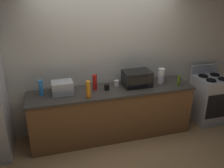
{
  "coord_description": "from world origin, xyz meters",
  "views": [
    {
      "loc": [
        -1.04,
        -3.26,
        2.57
      ],
      "look_at": [
        0.0,
        0.4,
        1.0
      ],
      "focal_mm": 39.22,
      "sensor_mm": 36.0,
      "label": 1
    }
  ],
  "objects_px": {
    "stove_range": "(209,99)",
    "bottle_spray_cleaner": "(41,88)",
    "mug_white": "(117,83)",
    "bottle_dish_soap": "(88,89)",
    "paper_towel_roll": "(161,76)",
    "mug_black": "(107,87)",
    "toaster_oven": "(62,88)",
    "microwave": "(137,78)",
    "bottle_hot_sauce": "(95,82)",
    "bottle_olive_oil": "(179,80)"
  },
  "relations": [
    {
      "from": "stove_range",
      "to": "bottle_spray_cleaner",
      "type": "bearing_deg",
      "value": 178.24
    },
    {
      "from": "bottle_spray_cleaner",
      "to": "mug_white",
      "type": "relative_size",
      "value": 2.54
    },
    {
      "from": "bottle_spray_cleaner",
      "to": "bottle_dish_soap",
      "type": "bearing_deg",
      "value": -22.9
    },
    {
      "from": "paper_towel_roll",
      "to": "mug_black",
      "type": "height_order",
      "value": "paper_towel_roll"
    },
    {
      "from": "toaster_oven",
      "to": "mug_black",
      "type": "xyz_separation_m",
      "value": [
        0.73,
        -0.05,
        -0.06
      ]
    },
    {
      "from": "mug_white",
      "to": "bottle_spray_cleaner",
      "type": "bearing_deg",
      "value": -178.39
    },
    {
      "from": "stove_range",
      "to": "mug_white",
      "type": "height_order",
      "value": "stove_range"
    },
    {
      "from": "microwave",
      "to": "paper_towel_roll",
      "type": "height_order",
      "value": "same"
    },
    {
      "from": "mug_white",
      "to": "mug_black",
      "type": "xyz_separation_m",
      "value": [
        -0.21,
        -0.12,
        -0.0
      ]
    },
    {
      "from": "microwave",
      "to": "bottle_hot_sauce",
      "type": "xyz_separation_m",
      "value": [
        -0.74,
        0.03,
        -0.0
      ]
    },
    {
      "from": "bottle_hot_sauce",
      "to": "mug_white",
      "type": "height_order",
      "value": "bottle_hot_sauce"
    },
    {
      "from": "bottle_spray_cleaner",
      "to": "mug_white",
      "type": "xyz_separation_m",
      "value": [
        1.28,
        0.04,
        -0.08
      ]
    },
    {
      "from": "toaster_oven",
      "to": "mug_black",
      "type": "height_order",
      "value": "toaster_oven"
    },
    {
      "from": "bottle_spray_cleaner",
      "to": "microwave",
      "type": "bearing_deg",
      "value": -1.73
    },
    {
      "from": "microwave",
      "to": "mug_white",
      "type": "height_order",
      "value": "microwave"
    },
    {
      "from": "paper_towel_roll",
      "to": "mug_black",
      "type": "distance_m",
      "value": 1.02
    },
    {
      "from": "bottle_spray_cleaner",
      "to": "bottle_olive_oil",
      "type": "distance_m",
      "value": 2.34
    },
    {
      "from": "bottle_dish_soap",
      "to": "mug_white",
      "type": "height_order",
      "value": "bottle_dish_soap"
    },
    {
      "from": "paper_towel_roll",
      "to": "bottle_olive_oil",
      "type": "height_order",
      "value": "paper_towel_roll"
    },
    {
      "from": "bottle_hot_sauce",
      "to": "mug_white",
      "type": "relative_size",
      "value": 2.59
    },
    {
      "from": "bottle_spray_cleaner",
      "to": "bottle_olive_oil",
      "type": "height_order",
      "value": "bottle_spray_cleaner"
    },
    {
      "from": "bottle_dish_soap",
      "to": "bottle_olive_oil",
      "type": "bearing_deg",
      "value": 2.0
    },
    {
      "from": "stove_range",
      "to": "mug_black",
      "type": "height_order",
      "value": "stove_range"
    },
    {
      "from": "microwave",
      "to": "bottle_spray_cleaner",
      "type": "relative_size",
      "value": 1.87
    },
    {
      "from": "microwave",
      "to": "bottle_olive_oil",
      "type": "bearing_deg",
      "value": -15.37
    },
    {
      "from": "microwave",
      "to": "bottle_spray_cleaner",
      "type": "distance_m",
      "value": 1.62
    },
    {
      "from": "stove_range",
      "to": "bottle_dish_soap",
      "type": "height_order",
      "value": "bottle_dish_soap"
    },
    {
      "from": "stove_range",
      "to": "bottle_dish_soap",
      "type": "distance_m",
      "value": 2.52
    },
    {
      "from": "paper_towel_roll",
      "to": "mug_black",
      "type": "bearing_deg",
      "value": -177.79
    },
    {
      "from": "toaster_oven",
      "to": "bottle_spray_cleaner",
      "type": "height_order",
      "value": "bottle_spray_cleaner"
    },
    {
      "from": "microwave",
      "to": "bottle_olive_oil",
      "type": "xyz_separation_m",
      "value": [
        0.71,
        -0.19,
        -0.04
      ]
    },
    {
      "from": "microwave",
      "to": "bottle_olive_oil",
      "type": "relative_size",
      "value": 2.57
    },
    {
      "from": "paper_towel_roll",
      "to": "bottle_olive_oil",
      "type": "distance_m",
      "value": 0.32
    },
    {
      "from": "toaster_oven",
      "to": "paper_towel_roll",
      "type": "height_order",
      "value": "paper_towel_roll"
    },
    {
      "from": "microwave",
      "to": "bottle_hot_sauce",
      "type": "distance_m",
      "value": 0.74
    },
    {
      "from": "stove_range",
      "to": "bottle_hot_sauce",
      "type": "distance_m",
      "value": 2.35
    },
    {
      "from": "mug_black",
      "to": "stove_range",
      "type": "bearing_deg",
      "value": -0.3
    },
    {
      "from": "paper_towel_roll",
      "to": "bottle_spray_cleaner",
      "type": "height_order",
      "value": "paper_towel_roll"
    },
    {
      "from": "bottle_dish_soap",
      "to": "mug_black",
      "type": "bearing_deg",
      "value": 31.14
    },
    {
      "from": "stove_range",
      "to": "bottle_olive_oil",
      "type": "relative_size",
      "value": 5.79
    },
    {
      "from": "bottle_spray_cleaner",
      "to": "mug_black",
      "type": "relative_size",
      "value": 2.6
    },
    {
      "from": "microwave",
      "to": "bottle_dish_soap",
      "type": "relative_size",
      "value": 1.73
    },
    {
      "from": "toaster_oven",
      "to": "bottle_olive_oil",
      "type": "distance_m",
      "value": 2.0
    },
    {
      "from": "bottle_olive_oil",
      "to": "mug_black",
      "type": "height_order",
      "value": "bottle_olive_oil"
    },
    {
      "from": "mug_black",
      "to": "mug_white",
      "type": "bearing_deg",
      "value": 29.91
    },
    {
      "from": "microwave",
      "to": "bottle_dish_soap",
      "type": "distance_m",
      "value": 0.94
    },
    {
      "from": "toaster_oven",
      "to": "bottle_spray_cleaner",
      "type": "bearing_deg",
      "value": 173.71
    },
    {
      "from": "stove_range",
      "to": "microwave",
      "type": "height_order",
      "value": "microwave"
    },
    {
      "from": "paper_towel_roll",
      "to": "bottle_hot_sauce",
      "type": "bearing_deg",
      "value": 178.52
    },
    {
      "from": "microwave",
      "to": "bottle_olive_oil",
      "type": "distance_m",
      "value": 0.74
    }
  ]
}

